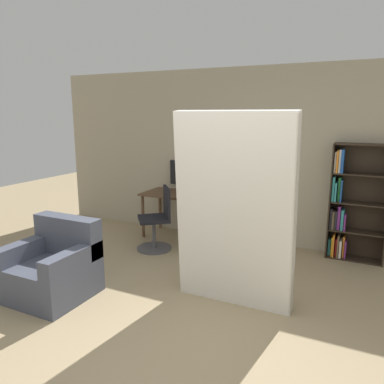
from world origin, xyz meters
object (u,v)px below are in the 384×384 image
(monitor, at_px, (187,175))
(bookshelf, at_px, (351,206))
(armchair, at_px, (54,267))
(office_chair, at_px, (158,224))
(mattress_near, at_px, (234,212))

(monitor, relative_size, bookshelf, 0.40)
(bookshelf, height_order, armchair, bookshelf)
(monitor, xyz_separation_m, office_chair, (-0.07, -0.86, -0.63))
(monitor, distance_m, bookshelf, 2.54)
(bookshelf, bearing_deg, monitor, -179.75)
(monitor, bearing_deg, office_chair, -94.62)
(mattress_near, relative_size, armchair, 2.40)
(office_chair, bearing_deg, armchair, -99.59)
(office_chair, bearing_deg, monitor, 85.38)
(bookshelf, xyz_separation_m, mattress_near, (-1.02, -1.95, 0.26))
(bookshelf, bearing_deg, armchair, -137.79)
(bookshelf, distance_m, armchair, 3.93)
(monitor, height_order, bookshelf, bookshelf)
(monitor, relative_size, mattress_near, 0.32)
(monitor, xyz_separation_m, armchair, (-0.37, -2.61, -0.70))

